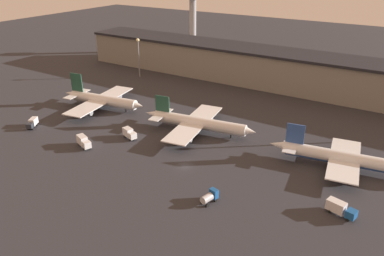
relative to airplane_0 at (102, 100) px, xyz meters
The scene contains 12 objects.
ground 59.44m from the airplane_0, 21.73° to the right, with size 600.00×600.00×0.00m, color #2D2D33.
terminal_building 86.04m from the airplane_0, 50.08° to the left, with size 225.17×22.87×17.36m.
airplane_0 is the anchor object (origin of this frame).
airplane_1 45.88m from the airplane_0, ahead, with size 42.91×36.70×11.80m.
airplane_2 98.01m from the airplane_0, ahead, with size 48.39×28.19×11.92m.
service_vehicle_0 102.76m from the airplane_0, 12.18° to the right, with size 7.66×4.12×3.47m.
service_vehicle_1 32.68m from the airplane_0, 29.83° to the right, with size 6.31×4.13×3.59m.
service_vehicle_2 78.47m from the airplane_0, 25.82° to the right, with size 3.24×5.27×3.24m.
service_vehicle_3 29.38m from the airplane_0, 106.92° to the right, with size 4.94×6.51×3.18m.
service_vehicle_4 35.27m from the airplane_0, 56.22° to the right, with size 7.17×4.56×3.71m.
lamp_post_0 46.64m from the airplane_0, 109.41° to the left, with size 1.80×1.80×20.21m.
control_tower 113.00m from the airplane_0, 101.88° to the left, with size 9.00×9.00×40.19m.
Camera 1 is at (53.95, -82.75, 58.46)m, focal length 35.00 mm.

